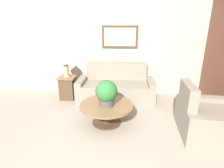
{
  "coord_description": "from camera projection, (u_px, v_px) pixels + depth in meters",
  "views": [
    {
      "loc": [
        0.41,
        -1.86,
        1.97
      ],
      "look_at": [
        0.12,
        2.09,
        0.62
      ],
      "focal_mm": 28.0,
      "sensor_mm": 36.0,
      "label": 1
    }
  ],
  "objects": [
    {
      "name": "wall_back",
      "position": [
        111.0,
        49.0,
        4.98
      ],
      "size": [
        7.18,
        0.09,
        2.6
      ],
      "color": "#B2A893",
      "rests_on": "ground_plane"
    },
    {
      "name": "coffee_table",
      "position": [
        107.0,
        109.0,
        3.6
      ],
      "size": [
        1.1,
        1.1,
        0.43
      ],
      "color": "#4C3823",
      "rests_on": "ground_plane"
    },
    {
      "name": "armchair",
      "position": [
        206.0,
        119.0,
        3.27
      ],
      "size": [
        1.06,
        1.16,
        0.97
      ],
      "rotation": [
        0.0,
        0.0,
        1.49
      ],
      "color": "gray",
      "rests_on": "ground_plane"
    },
    {
      "name": "potted_plant_on_table",
      "position": [
        106.0,
        93.0,
        3.44
      ],
      "size": [
        0.44,
        0.44,
        0.52
      ],
      "color": "#4C4742",
      "rests_on": "coffee_table"
    },
    {
      "name": "side_table",
      "position": [
        68.0,
        87.0,
        4.83
      ],
      "size": [
        0.45,
        0.45,
        0.63
      ],
      "color": "#4C3823",
      "rests_on": "ground_plane"
    },
    {
      "name": "table_lamp",
      "position": [
        65.0,
        61.0,
        4.6
      ],
      "size": [
        0.36,
        0.36,
        0.59
      ],
      "color": "tan",
      "rests_on": "side_table"
    },
    {
      "name": "couch_main",
      "position": [
        116.0,
        88.0,
        4.82
      ],
      "size": [
        2.06,
        0.88,
        0.97
      ],
      "color": "gray",
      "rests_on": "ground_plane"
    }
  ]
}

